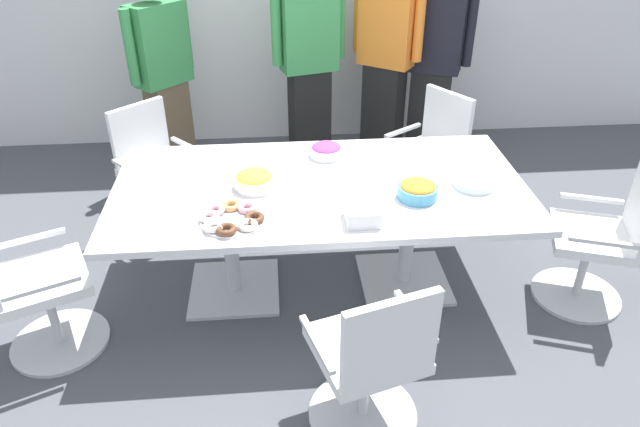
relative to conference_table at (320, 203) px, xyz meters
name	(u,v)px	position (x,y,z in m)	size (l,w,h in m)	color
ground_plane	(320,286)	(0.00, 0.00, -0.63)	(10.00, 10.00, 0.01)	#4C4F56
conference_table	(320,203)	(0.00, 0.00, 0.00)	(2.40, 1.20, 0.75)	silver
office_chair_0	(600,245)	(1.65, -0.27, -0.22)	(0.69, 0.69, 0.91)	silver
office_chair_1	(429,160)	(0.91, 0.92, -0.22)	(0.75, 0.75, 0.91)	silver
office_chair_2	(158,176)	(-1.10, 0.84, -0.22)	(0.76, 0.76, 0.91)	silver
office_chair_3	(33,291)	(-1.58, -0.42, -0.22)	(0.71, 0.71, 0.91)	silver
office_chair_4	(371,365)	(0.14, -1.10, -0.22)	(0.67, 0.67, 0.91)	silver
person_standing_0	(164,75)	(-1.12, 1.70, 0.24)	(0.48, 0.50, 1.68)	brown
person_standing_1	(309,59)	(0.05, 1.66, 0.36)	(0.61, 0.33, 1.86)	black
person_standing_2	(386,53)	(0.69, 1.71, 0.37)	(0.54, 0.44, 1.89)	black
person_standing_3	(433,61)	(1.08, 1.70, 0.30)	(0.59, 0.37, 1.77)	black
snack_bowl_chips_yellow	(255,180)	(-0.38, -0.01, 0.18)	(0.24, 0.24, 0.10)	white
snack_bowl_candy_mix	(326,150)	(0.07, 0.37, 0.17)	(0.21, 0.21, 0.09)	white
snack_bowl_chips_orange	(418,190)	(0.53, -0.20, 0.18)	(0.22, 0.22, 0.10)	#4C9EC6
donut_platter	(231,218)	(-0.50, -0.36, 0.15)	(0.34, 0.34, 0.04)	white
plate_stack	(474,183)	(0.89, -0.10, 0.15)	(0.24, 0.24, 0.04)	white
napkin_pile	(362,214)	(0.19, -0.42, 0.17)	(0.18, 0.18, 0.09)	white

